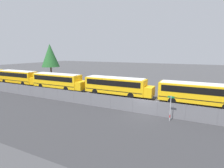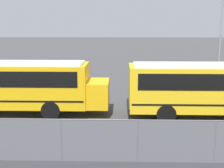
% 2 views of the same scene
% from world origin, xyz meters
% --- Properties ---
extents(ground_plane, '(200.00, 200.00, 0.00)m').
position_xyz_m(ground_plane, '(0.00, 0.00, 0.00)').
color(ground_plane, '#424244').
extents(road_strip, '(147.00, 12.00, 0.01)m').
position_xyz_m(road_strip, '(0.00, -6.00, 0.00)').
color(road_strip, '#333335').
rests_on(road_strip, ground_plane).
extents(fence, '(113.07, 0.07, 1.79)m').
position_xyz_m(fence, '(0.00, -0.00, 0.91)').
color(fence, '#9EA0A5').
rests_on(fence, ground_plane).
extents(school_bus_1, '(11.99, 2.59, 3.18)m').
position_xyz_m(school_bus_1, '(-31.72, 6.42, 1.91)').
color(school_bus_1, '#EDA80F').
rests_on(school_bus_1, ground_plane).
extents(school_bus_2, '(11.99, 2.59, 3.18)m').
position_xyz_m(school_bus_2, '(-19.45, 6.18, 1.91)').
color(school_bus_2, yellow).
rests_on(school_bus_2, ground_plane).
extents(school_bus_3, '(11.99, 2.59, 3.18)m').
position_xyz_m(school_bus_3, '(-6.79, 6.63, 1.91)').
color(school_bus_3, yellow).
rests_on(school_bus_3, ground_plane).
extents(school_bus_4, '(11.99, 2.59, 3.18)m').
position_xyz_m(school_bus_4, '(6.04, 6.53, 1.91)').
color(school_bus_4, yellow).
rests_on(school_bus_4, ground_plane).
extents(street_sign, '(0.70, 0.09, 2.84)m').
position_xyz_m(street_sign, '(3.11, -0.96, 1.51)').
color(street_sign, '#B7B7BC').
rests_on(street_sign, ground_plane).
extents(tree_0, '(5.13, 5.13, 9.78)m').
position_xyz_m(tree_0, '(-33.90, 18.69, 6.43)').
color(tree_0, '#51381E').
rests_on(tree_0, ground_plane).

